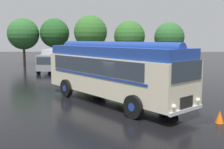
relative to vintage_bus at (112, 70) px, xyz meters
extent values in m
plane|color=black|center=(0.75, -0.91, -1.89)|extent=(120.00, 120.00, 0.00)
cube|color=beige|center=(-0.01, 0.01, -0.29)|extent=(8.45, 9.18, 2.10)
cube|color=#1E3D93|center=(-0.01, 0.01, 1.04)|extent=(8.17, 8.90, 0.56)
cylinder|color=#1E3D93|center=(-0.01, 0.01, 1.30)|extent=(6.69, 7.56, 0.60)
cube|color=#2D3842|center=(0.75, 1.07, 0.28)|extent=(5.28, 6.06, 0.84)
cube|color=#2D3842|center=(-1.16, -0.60, 0.28)|extent=(5.28, 6.06, 0.84)
cube|color=#1E3D93|center=(0.81, 0.99, -0.26)|extent=(5.41, 6.21, 0.12)
cube|color=#1E3D93|center=(-1.09, -0.67, -0.26)|extent=(5.41, 6.21, 0.12)
cube|color=#2D3842|center=(3.28, -3.77, 0.38)|extent=(1.68, 1.47, 0.88)
cube|color=black|center=(3.29, -3.78, -0.99)|extent=(0.72, 0.64, 0.56)
cube|color=silver|center=(3.30, -3.79, -1.32)|extent=(1.86, 1.63, 0.16)
sphere|color=white|center=(3.97, -3.20, -1.02)|extent=(0.22, 0.22, 0.22)
sphere|color=white|center=(2.62, -4.38, -1.02)|extent=(0.22, 0.22, 0.22)
cylinder|color=black|center=(3.01, -1.48, -1.34)|extent=(0.93, 1.01, 1.10)
cylinder|color=#1E3D93|center=(3.01, -1.48, -1.34)|extent=(0.49, 0.50, 0.39)
cylinder|color=black|center=(1.05, -3.18, -1.34)|extent=(0.93, 1.01, 1.10)
cylinder|color=#1E3D93|center=(1.05, -3.18, -1.34)|extent=(0.49, 0.50, 0.39)
cylinder|color=black|center=(-0.93, 3.05, -1.34)|extent=(0.93, 1.01, 1.10)
cylinder|color=#1E3D93|center=(-0.93, 3.05, -1.34)|extent=(0.49, 0.50, 0.39)
cylinder|color=black|center=(-2.89, 1.34, -1.34)|extent=(0.93, 1.01, 1.10)
cylinder|color=#1E3D93|center=(-2.89, 1.34, -1.34)|extent=(0.49, 0.50, 0.39)
cube|color=silver|center=(-3.60, 13.39, -1.22)|extent=(1.82, 4.25, 0.70)
cube|color=silver|center=(-3.60, 13.54, -0.55)|extent=(1.56, 2.23, 0.64)
cube|color=#2D3842|center=(-2.84, 13.56, -0.55)|extent=(0.08, 1.93, 0.50)
cube|color=#2D3842|center=(-4.36, 13.52, -0.55)|extent=(0.08, 1.93, 0.50)
cylinder|color=black|center=(-2.68, 12.12, -1.57)|extent=(0.22, 0.65, 0.64)
cylinder|color=black|center=(-4.44, 12.07, -1.57)|extent=(0.22, 0.65, 0.64)
cylinder|color=black|center=(-2.76, 14.72, -1.57)|extent=(0.22, 0.65, 0.64)
cylinder|color=black|center=(-4.52, 14.67, -1.57)|extent=(0.22, 0.65, 0.64)
cube|color=#B7BABF|center=(-0.36, 13.22, -1.22)|extent=(2.22, 4.38, 0.70)
cube|color=#B7BABF|center=(-0.38, 13.37, -0.55)|extent=(1.76, 2.36, 0.64)
cube|color=#2D3842|center=(0.38, 13.47, -0.55)|extent=(0.27, 1.92, 0.50)
cube|color=#2D3842|center=(-1.13, 13.27, -0.55)|extent=(0.27, 1.92, 0.50)
cylinder|color=black|center=(0.68, 12.04, -1.57)|extent=(0.28, 0.66, 0.64)
cylinder|color=black|center=(-1.06, 11.82, -1.57)|extent=(0.28, 0.66, 0.64)
cylinder|color=black|center=(0.35, 14.62, -1.57)|extent=(0.28, 0.66, 0.64)
cylinder|color=black|center=(-1.40, 14.40, -1.57)|extent=(0.28, 0.66, 0.64)
cube|color=navy|center=(2.03, 13.38, -1.22)|extent=(2.26, 4.39, 0.70)
cube|color=navy|center=(2.05, 13.53, -0.55)|extent=(1.78, 2.37, 0.64)
cube|color=#2D3842|center=(2.80, 13.43, -0.55)|extent=(0.29, 1.92, 0.50)
cube|color=#2D3842|center=(1.30, 13.63, -0.55)|extent=(0.29, 1.92, 0.50)
cylinder|color=black|center=(2.73, 11.97, -1.57)|extent=(0.29, 0.66, 0.64)
cylinder|color=black|center=(0.98, 12.21, -1.57)|extent=(0.29, 0.66, 0.64)
cylinder|color=black|center=(3.08, 14.55, -1.57)|extent=(0.29, 0.66, 0.64)
cylinder|color=black|center=(1.34, 14.79, -1.57)|extent=(0.29, 0.66, 0.64)
cube|color=navy|center=(5.19, 12.94, -1.22)|extent=(1.96, 4.30, 0.70)
cube|color=navy|center=(5.20, 13.09, -0.55)|extent=(1.63, 2.27, 0.64)
cube|color=#2D3842|center=(5.96, 13.04, -0.55)|extent=(0.15, 1.93, 0.50)
cube|color=#2D3842|center=(4.44, 13.14, -0.55)|extent=(0.15, 1.93, 0.50)
cylinder|color=black|center=(5.99, 11.58, -1.57)|extent=(0.24, 0.65, 0.64)
cylinder|color=black|center=(4.23, 11.70, -1.57)|extent=(0.24, 0.65, 0.64)
cylinder|color=black|center=(6.15, 14.18, -1.57)|extent=(0.24, 0.65, 0.64)
cylinder|color=black|center=(4.39, 14.29, -1.57)|extent=(0.24, 0.65, 0.64)
cube|color=#B2B7BC|center=(-6.50, 14.65, -0.44)|extent=(2.31, 4.09, 2.10)
cube|color=gray|center=(-6.74, 11.76, -0.69)|extent=(2.03, 1.89, 1.60)
cube|color=#2D3842|center=(-6.81, 10.88, -0.41)|extent=(1.70, 0.17, 0.72)
cylinder|color=black|center=(-5.70, 11.73, -1.49)|extent=(0.30, 0.82, 0.80)
cylinder|color=black|center=(-7.77, 11.90, -1.49)|extent=(0.30, 0.82, 0.80)
cylinder|color=black|center=(-5.41, 15.29, -1.49)|extent=(0.30, 0.82, 0.80)
cylinder|color=black|center=(-7.48, 15.45, -1.49)|extent=(0.30, 0.82, 0.80)
cylinder|color=#4C3823|center=(-12.44, 21.20, -0.55)|extent=(0.33, 0.33, 2.70)
sphere|color=#2D662D|center=(-12.44, 21.20, 2.40)|extent=(4.28, 4.28, 4.28)
sphere|color=#2D662D|center=(-12.81, 20.82, 2.11)|extent=(2.81, 2.81, 2.81)
cylinder|color=#4C3823|center=(-8.18, 21.46, -0.44)|extent=(0.32, 0.32, 2.90)
sphere|color=#235623|center=(-8.18, 21.46, 2.51)|extent=(4.00, 4.00, 4.00)
sphere|color=#235623|center=(-8.58, 21.18, 2.79)|extent=(2.51, 2.51, 2.51)
cylinder|color=#4C3823|center=(-3.08, 19.75, -0.46)|extent=(0.25, 0.25, 2.88)
sphere|color=#336B28|center=(-3.08, 19.75, 2.61)|extent=(4.34, 4.34, 4.34)
sphere|color=#336B28|center=(-2.59, 19.57, 2.56)|extent=(2.41, 2.41, 2.41)
cylinder|color=#4C3823|center=(2.06, 20.11, -0.69)|extent=(0.26, 0.26, 2.41)
sphere|color=#336B28|center=(2.06, 20.11, 2.06)|extent=(4.10, 4.10, 4.10)
sphere|color=#336B28|center=(2.28, 20.03, 2.14)|extent=(3.07, 3.07, 3.07)
cylinder|color=#4C3823|center=(7.23, 19.82, -0.71)|extent=(0.31, 0.31, 2.36)
sphere|color=#2D662D|center=(7.23, 19.82, 1.93)|extent=(3.91, 3.91, 3.91)
sphere|color=#2D662D|center=(7.43, 19.70, 2.06)|extent=(3.08, 3.08, 3.08)
cone|color=orange|center=(4.75, -3.78, -1.62)|extent=(0.36, 0.36, 0.55)
cylinder|color=black|center=(3.85, -3.00, -1.89)|extent=(1.84, 1.84, 0.01)
camera|label=1|loc=(0.22, -14.88, 1.75)|focal=42.00mm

